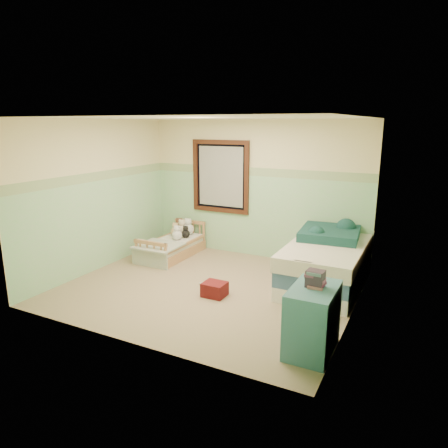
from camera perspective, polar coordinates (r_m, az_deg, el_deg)
The scene contains 29 objects.
floor at distance 6.29m, azimuth -2.20°, elevation -8.94°, with size 4.20×3.60×0.02m, color #70644F.
ceiling at distance 5.80m, azimuth -2.44°, elevation 14.67°, with size 4.20×3.60×0.02m, color white.
wall_back at distance 7.52m, azimuth 4.40°, elevation 4.81°, with size 4.20×0.04×2.50m, color beige.
wall_front at distance 4.48m, azimuth -13.61°, elevation -1.78°, with size 4.20×0.04×2.50m, color beige.
wall_left at distance 7.16m, azimuth -17.18°, elevation 3.78°, with size 0.04×3.60×2.50m, color beige.
wall_right at distance 5.25m, azimuth 18.15°, elevation 0.20°, with size 0.04×3.60×2.50m, color beige.
wainscot_mint at distance 7.60m, azimuth 4.29°, elevation 1.06°, with size 4.20×0.01×1.50m, color #87CC88.
border_strip at distance 7.46m, azimuth 4.40°, elevation 7.26°, with size 4.20×0.01×0.15m, color #4D814C.
window_frame at distance 7.74m, azimuth -0.50°, elevation 6.61°, with size 1.16×0.06×1.36m, color #3E1C10.
window_blinds at distance 7.75m, azimuth -0.47°, elevation 6.62°, with size 0.92×0.01×1.12m, color #B2B2B0.
toddler_bed_frame at distance 7.77m, azimuth -7.22°, elevation -3.78°, with size 0.68×1.37×0.18m, color #986743.
toddler_mattress at distance 7.73m, azimuth -7.25°, elevation -2.73°, with size 0.63×1.31×0.12m, color silver.
patchwork_quilt at distance 7.37m, azimuth -9.12°, elevation -3.00°, with size 0.74×0.68×0.03m, color #6C8AAD.
plush_bed_brown at distance 8.16m, azimuth -6.21°, elevation -0.59°, with size 0.21×0.21×0.21m, color brown.
plush_bed_white at distance 8.06m, azimuth -5.01°, elevation -0.72°, with size 0.22×0.22×0.22m, color silver.
plush_bed_tan at distance 7.96m, azimuth -6.76°, elevation -1.07°, with size 0.19×0.19×0.19m, color tan.
plush_bed_dark at distance 7.84m, azimuth -5.36°, elevation -1.36°, with size 0.16×0.16×0.16m, color black.
plush_floor_cream at distance 7.59m, azimuth -11.39°, elevation -4.00°, with size 0.27×0.27×0.27m, color beige.
plush_floor_tan at distance 7.52m, azimuth -9.47°, elevation -4.26°, with size 0.22×0.22×0.22m, color tan.
twin_bed_frame at distance 6.60m, azimuth 14.03°, elevation -7.14°, with size 1.03×2.07×0.22m, color white.
twin_boxspring at distance 6.52m, azimuth 14.15°, elevation -5.33°, with size 1.03×2.07×0.22m, color navy.
twin_mattress at distance 6.46m, azimuth 14.26°, elevation -3.49°, with size 1.08×2.11×0.22m, color silver.
teal_blanket at distance 6.70m, azimuth 14.51°, elevation -1.27°, with size 0.88×0.93×0.14m, color #0E3B3D.
dresser at distance 4.63m, azimuth 12.21°, elevation -12.88°, with size 0.46×0.74×0.74m, color teal.
book_stack at distance 4.47m, azimuth 12.60°, elevation -7.45°, with size 0.18×0.14×0.18m, color #4B2A32.
red_pillow at distance 5.97m, azimuth -1.32°, elevation -9.07°, with size 0.32×0.28×0.20m, color #A52023.
floor_book at distance 6.38m, azimuth -2.11°, elevation -8.39°, with size 0.26×0.20×0.02m, color #EBC94B.
extra_plush_0 at distance 7.72m, azimuth -6.55°, elevation -1.54°, with size 0.19×0.19×0.19m, color silver.
extra_plush_1 at distance 8.06m, azimuth -5.87°, elevation -0.78°, with size 0.21×0.21×0.21m, color beige.
Camera 1 is at (2.83, -5.06, 2.43)m, focal length 32.83 mm.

